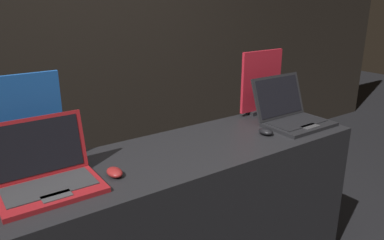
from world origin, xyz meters
name	(u,v)px	position (x,y,z in m)	size (l,w,h in m)	color
wall_back	(80,25)	(0.00, 1.81, 1.40)	(8.00, 0.05, 2.80)	black
display_counter	(191,223)	(0.00, 0.29, 0.44)	(1.89, 0.58, 0.88)	black
laptop_front	(46,173)	(-0.71, 0.29, 0.94)	(0.39, 0.31, 0.27)	maroon
mouse_front	(115,172)	(-0.44, 0.22, 0.90)	(0.06, 0.10, 0.03)	maroon
promo_stand_front	(27,124)	(-0.71, 0.52, 1.08)	(0.31, 0.07, 0.42)	black
laptop_back	(291,113)	(0.72, 0.27, 0.94)	(0.39, 0.36, 0.27)	black
mouse_back	(266,131)	(0.46, 0.21, 0.90)	(0.07, 0.09, 0.04)	black
promo_stand_back	(261,84)	(0.72, 0.53, 1.07)	(0.33, 0.07, 0.41)	black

